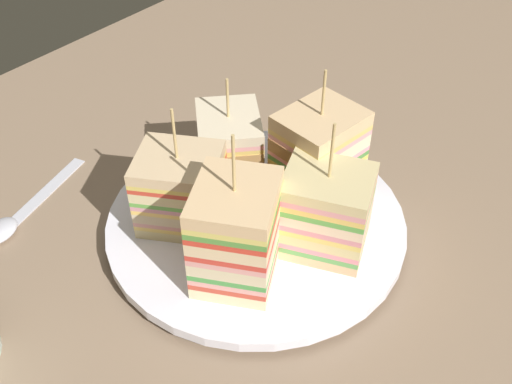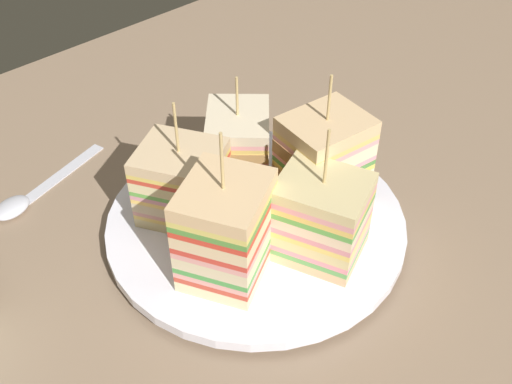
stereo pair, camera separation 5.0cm
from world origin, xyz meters
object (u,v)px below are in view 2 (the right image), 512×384
Objects in this scene: sandwich_wedge_2 at (320,218)px; spoon at (25,198)px; sandwich_wedge_3 at (323,162)px; sandwich_wedge_0 at (183,183)px; sandwich_wedge_4 at (238,146)px; plate at (256,223)px; chip_pile at (248,217)px; sandwich_wedge_1 at (226,231)px.

spoon is (-14.01, 23.68, -4.87)cm from sandwich_wedge_2.
sandwich_wedge_3 is (4.75, 4.02, 0.65)cm from sandwich_wedge_2.
sandwich_wedge_0 reaches higher than sandwich_wedge_4.
sandwich_wedge_4 reaches higher than plate.
sandwich_wedge_3 is (5.85, -2.10, 4.92)cm from plate.
sandwich_wedge_3 reaches higher than plate.
sandwich_wedge_2 is at bearing -79.80° from plate.
plate reaches higher than spoon.
sandwich_wedge_3 is 7.94cm from chip_pile.
sandwich_wedge_1 is 1.71× the size of chip_pile.
spoon is (-11.82, 17.71, -2.19)cm from chip_pile.
sandwich_wedge_3 is at bearing 25.22° from sandwich_wedge_0.
sandwich_wedge_1 reaches higher than spoon.
sandwich_wedge_3 is at bearing 118.29° from spoon.
sandwich_wedge_3 is at bearing -71.07° from sandwich_wedge_2.
spoon is (-12.91, 17.56, -0.61)cm from plate.
plate is at bearing 15.64° from sandwich_wedge_4.
sandwich_wedge_0 is at bearing 129.58° from plate.
chip_pile is (-4.04, -5.63, -2.37)cm from sandwich_wedge_4.
sandwich_wedge_0 is at bearing 49.97° from sandwich_wedge_1.
sandwich_wedge_0 is 6.20cm from chip_pile.
chip_pile is 21.41cm from spoon.
sandwich_wedge_4 is (-2.90, 7.57, -0.97)cm from sandwich_wedge_3.
sandwich_wedge_4 is at bearing -30.36° from sandwich_wedge_2.
sandwich_wedge_4 is at bearing 54.33° from chip_pile.
sandwich_wedge_3 is at bearing -19.78° from plate.
sandwich_wedge_0 is 16.26cm from spoon.
plate is 2.15× the size of sandwich_wedge_2.
sandwich_wedge_2 is 0.90× the size of spoon.
sandwich_wedge_2 reaches higher than sandwich_wedge_0.
sandwich_wedge_3 reaches higher than sandwich_wedge_2.
sandwich_wedge_3 reaches higher than sandwich_wedge_0.
sandwich_wedge_1 is at bearing -2.61° from sandwich_wedge_4.
chip_pile is at bearing -1.11° from sandwich_wedge_2.
sandwich_wedge_2 is (1.10, -6.12, 4.27)cm from plate.
sandwich_wedge_1 reaches higher than plate.
sandwich_wedge_1 is 1.00× the size of spoon.
spoon is at bearing 126.34° from plate.
plate is 7.93cm from sandwich_wedge_3.
sandwich_wedge_3 is 1.22× the size of sandwich_wedge_4.
sandwich_wedge_3 reaches higher than chip_pile.
sandwich_wedge_2 is at bearing -4.80° from sandwich_wedge_0.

